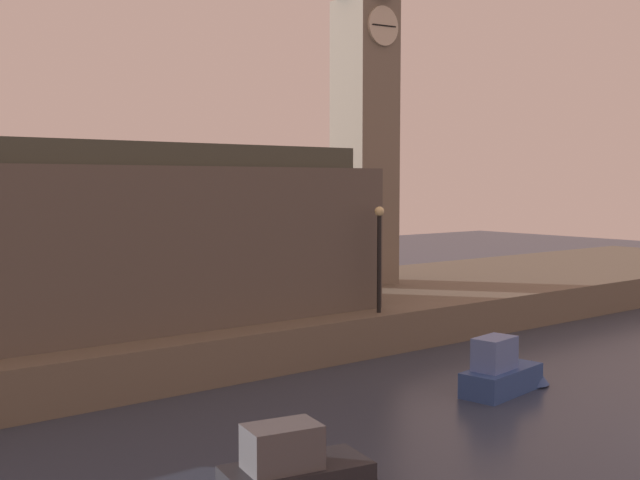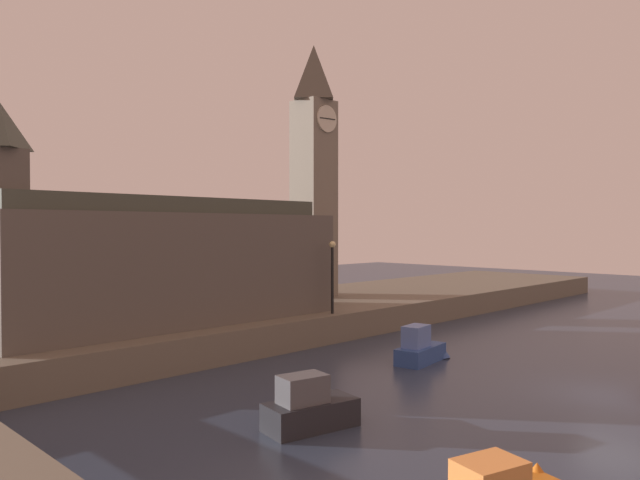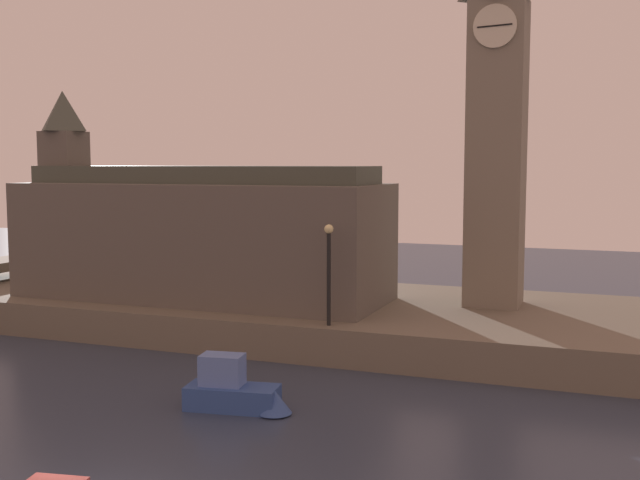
{
  "view_description": "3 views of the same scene",
  "coord_description": "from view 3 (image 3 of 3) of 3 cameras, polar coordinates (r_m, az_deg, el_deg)",
  "views": [
    {
      "loc": [
        -19.12,
        -6.6,
        6.37
      ],
      "look_at": [
        -1.95,
        15.09,
        4.3
      ],
      "focal_mm": 44.03,
      "sensor_mm": 36.0,
      "label": 1
    },
    {
      "loc": [
        -22.94,
        -7.62,
        6.18
      ],
      "look_at": [
        2.28,
        17.38,
        5.44
      ],
      "focal_mm": 33.45,
      "sensor_mm": 36.0,
      "label": 2
    },
    {
      "loc": [
        10.84,
        -13.2,
        7.81
      ],
      "look_at": [
        -0.34,
        15.94,
        4.7
      ],
      "focal_mm": 43.58,
      "sensor_mm": 36.0,
      "label": 3
    }
  ],
  "objects": [
    {
      "name": "far_embankment",
      "position": [
        35.63,
        2.86,
        -5.74
      ],
      "size": [
        70.0,
        12.0,
        1.5
      ],
      "primitive_type": "cube",
      "color": "#6B6051",
      "rests_on": "ground"
    },
    {
      "name": "streetlamp",
      "position": [
        29.98,
        0.65,
        -1.68
      ],
      "size": [
        0.36,
        0.36,
        3.95
      ],
      "color": "black",
      "rests_on": "far_embankment"
    },
    {
      "name": "clock_tower",
      "position": [
        35.14,
        12.91,
        9.77
      ],
      "size": [
        2.61,
        2.64,
        17.16
      ],
      "color": "slate",
      "rests_on": "far_embankment"
    },
    {
      "name": "boat_tour_blue",
      "position": [
        25.17,
        -6.07,
        -11.0
      ],
      "size": [
        3.63,
        1.65,
        1.74
      ],
      "color": "#2D4C93",
      "rests_on": "ground"
    },
    {
      "name": "parliament_hall",
      "position": [
        36.86,
        -9.21,
        0.52
      ],
      "size": [
        17.37,
        6.16,
        9.85
      ],
      "color": "#5B544C",
      "rests_on": "far_embankment"
    }
  ]
}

